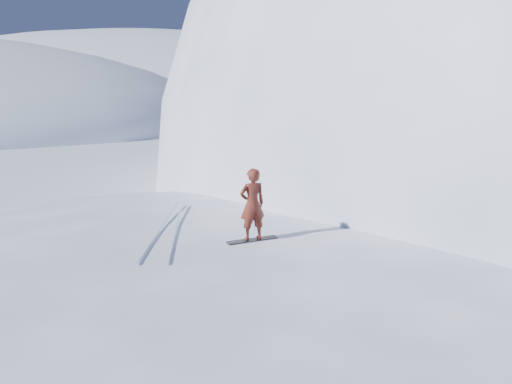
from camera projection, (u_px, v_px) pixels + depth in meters
near_ridge at (273, 330)px, 13.47m from camera, size 36.00×28.00×4.80m
peak_shoulder at (446, 195)px, 29.11m from camera, size 28.00×24.00×18.00m
far_ridge_c at (134, 108)px, 121.27m from camera, size 140.00×90.00×36.00m
wind_bumps at (210, 343)px, 12.76m from camera, size 16.00×14.40×1.00m
snowboard at (252, 240)px, 13.34m from camera, size 1.37×0.93×0.02m
snowboarder at (252, 204)px, 13.12m from camera, size 0.84×0.75×1.93m
board_tracks at (169, 226)px, 14.55m from camera, size 1.31×5.98×0.04m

